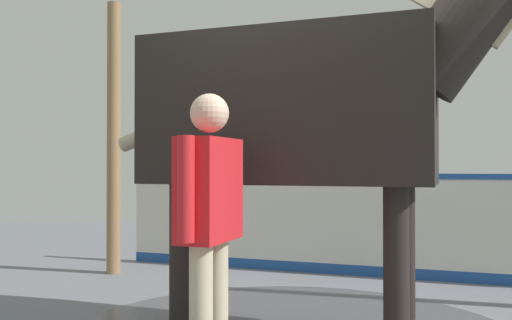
{
  "coord_description": "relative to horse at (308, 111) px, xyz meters",
  "views": [
    {
      "loc": [
        -0.41,
        -4.14,
        1.23
      ],
      "look_at": [
        -0.43,
        -0.63,
        1.27
      ],
      "focal_mm": 38.54,
      "sensor_mm": 36.0,
      "label": 1
    }
  ],
  "objects": [
    {
      "name": "roof_post_far",
      "position": [
        -2.03,
        2.44,
        -0.06
      ],
      "size": [
        0.16,
        0.16,
        3.13
      ],
      "primitive_type": "cylinder",
      "color": "olive",
      "rests_on": "ground"
    },
    {
      "name": "horse",
      "position": [
        0.0,
        0.0,
        0.0
      ],
      "size": [
        3.2,
        1.62,
        2.71
      ],
      "rotation": [
        0.0,
        0.0,
        -0.34
      ],
      "color": "black",
      "rests_on": "ground"
    },
    {
      "name": "handler",
      "position": [
        -0.62,
        -0.82,
        -0.69
      ],
      "size": [
        0.37,
        0.63,
        1.64
      ],
      "rotation": [
        0.0,
        0.0,
        2.8
      ],
      "color": "black",
      "rests_on": "ground"
    },
    {
      "name": "barrier_wall",
      "position": [
        0.71,
        2.35,
        -1.09
      ],
      "size": [
        5.32,
        1.93,
        1.16
      ],
      "color": "silver",
      "rests_on": "ground"
    }
  ]
}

